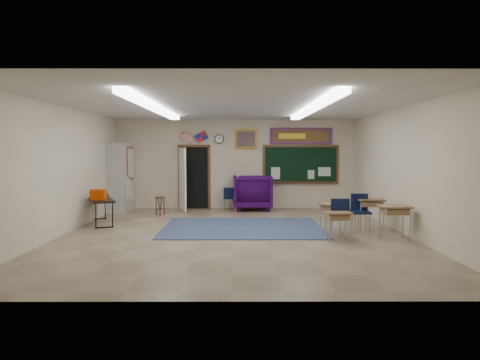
{
  "coord_description": "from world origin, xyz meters",
  "views": [
    {
      "loc": [
        0.12,
        -9.96,
        1.98
      ],
      "look_at": [
        0.14,
        1.5,
        1.17
      ],
      "focal_mm": 32.0,
      "sensor_mm": 36.0,
      "label": 1
    }
  ],
  "objects_px": {
    "student_desk_front_left": "(333,216)",
    "folding_table": "(101,210)",
    "wooden_stool": "(160,206)",
    "wingback_armchair": "(252,192)",
    "student_desk_front_right": "(371,212)"
  },
  "relations": [
    {
      "from": "student_desk_front_right",
      "to": "folding_table",
      "type": "height_order",
      "value": "folding_table"
    },
    {
      "from": "student_desk_front_left",
      "to": "folding_table",
      "type": "xyz_separation_m",
      "value": [
        -5.97,
        1.26,
        -0.02
      ]
    },
    {
      "from": "student_desk_front_right",
      "to": "wooden_stool",
      "type": "relative_size",
      "value": 1.42
    },
    {
      "from": "folding_table",
      "to": "wooden_stool",
      "type": "bearing_deg",
      "value": 25.39
    },
    {
      "from": "wingback_armchair",
      "to": "wooden_stool",
      "type": "distance_m",
      "value": 3.09
    },
    {
      "from": "wingback_armchair",
      "to": "wooden_stool",
      "type": "bearing_deg",
      "value": 20.69
    },
    {
      "from": "wooden_stool",
      "to": "folding_table",
      "type": "bearing_deg",
      "value": -130.2
    },
    {
      "from": "student_desk_front_left",
      "to": "student_desk_front_right",
      "type": "height_order",
      "value": "student_desk_front_right"
    },
    {
      "from": "folding_table",
      "to": "student_desk_front_right",
      "type": "bearing_deg",
      "value": -31.79
    },
    {
      "from": "wingback_armchair",
      "to": "student_desk_front_left",
      "type": "distance_m",
      "value": 4.36
    },
    {
      "from": "student_desk_front_right",
      "to": "wingback_armchair",
      "type": "bearing_deg",
      "value": 136.04
    },
    {
      "from": "folding_table",
      "to": "wooden_stool",
      "type": "relative_size",
      "value": 3.13
    },
    {
      "from": "student_desk_front_left",
      "to": "wooden_stool",
      "type": "xyz_separation_m",
      "value": [
        -4.66,
        2.81,
        -0.11
      ]
    },
    {
      "from": "student_desk_front_right",
      "to": "student_desk_front_left",
      "type": "bearing_deg",
      "value": -152.79
    },
    {
      "from": "wingback_armchair",
      "to": "folding_table",
      "type": "xyz_separation_m",
      "value": [
        -4.17,
        -2.7,
        -0.21
      ]
    }
  ]
}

